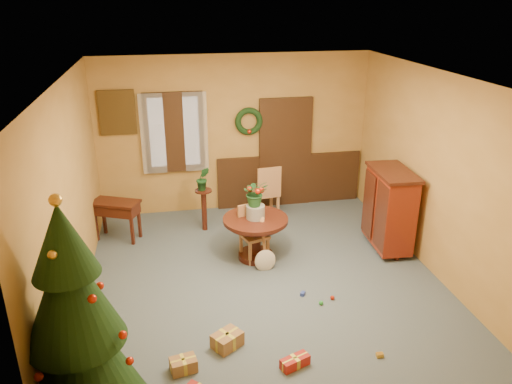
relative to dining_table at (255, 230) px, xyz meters
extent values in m
plane|color=#3C4957|center=(0.00, -0.69, -0.48)|extent=(5.50, 5.50, 0.00)
plane|color=silver|center=(0.00, -0.69, 2.42)|extent=(5.50, 5.50, 0.00)
plane|color=olive|center=(0.00, 2.06, 0.97)|extent=(5.00, 0.00, 5.00)
plane|color=olive|center=(0.00, -3.44, 0.97)|extent=(5.00, 0.00, 5.00)
plane|color=olive|center=(-2.50, -0.69, 0.97)|extent=(0.00, 5.50, 5.50)
plane|color=olive|center=(2.50, -0.69, 0.97)|extent=(0.00, 5.50, 5.50)
cube|color=black|center=(1.05, 2.02, 0.02)|extent=(2.80, 0.06, 1.00)
cube|color=black|center=(0.95, 2.01, 0.57)|extent=(1.00, 0.08, 2.10)
cube|color=white|center=(0.95, 2.04, 0.52)|extent=(0.80, 0.03, 1.90)
cube|color=black|center=(-1.10, 2.01, 1.07)|extent=(1.05, 0.08, 1.45)
cube|color=white|center=(-1.10, 2.04, 1.07)|extent=(0.88, 0.03, 1.25)
cube|color=white|center=(-1.48, 1.96, 1.07)|extent=(0.42, 0.02, 1.45)
cube|color=white|center=(-0.72, 1.96, 1.07)|extent=(0.42, 0.02, 1.45)
torus|color=black|center=(0.25, 1.98, 1.22)|extent=(0.51, 0.11, 0.51)
cube|color=#4C3819|center=(-2.05, 2.02, 1.47)|extent=(0.62, 0.05, 0.78)
cube|color=gray|center=(-2.05, 2.05, 1.47)|extent=(0.48, 0.02, 0.62)
cylinder|color=black|center=(0.00, 0.00, 0.18)|extent=(1.00, 1.00, 0.05)
cylinder|color=black|center=(0.00, 0.00, 0.13)|extent=(0.89, 0.89, 0.04)
cylinder|color=black|center=(0.00, 0.00, -0.14)|extent=(0.16, 0.16, 0.55)
cylinder|color=black|center=(0.00, 0.00, -0.44)|extent=(0.54, 0.54, 0.09)
cylinder|color=slate|center=(0.00, 0.00, 0.31)|extent=(0.28, 0.28, 0.21)
imported|color=#1E4C23|center=(0.00, 0.00, 0.62)|extent=(0.37, 0.32, 0.42)
cube|color=#A97443|center=(-0.02, -0.03, -0.08)|extent=(0.47, 0.47, 0.05)
cube|color=#A97443|center=(-0.08, 0.14, 0.17)|extent=(0.37, 0.15, 0.45)
cube|color=#A97443|center=(0.08, 0.16, -0.29)|extent=(0.05, 0.05, 0.39)
cube|color=#A97443|center=(-0.22, 0.07, -0.29)|extent=(0.05, 0.05, 0.39)
cube|color=#A97443|center=(0.17, -0.13, -0.29)|extent=(0.05, 0.05, 0.39)
cube|color=#A97443|center=(-0.12, -0.22, -0.29)|extent=(0.05, 0.05, 0.39)
cube|color=#A97443|center=(0.48, 1.52, -0.01)|extent=(0.49, 0.49, 0.05)
cube|color=#A97443|center=(0.50, 1.33, 0.27)|extent=(0.44, 0.10, 0.52)
cube|color=#A97443|center=(0.32, 1.32, -0.26)|extent=(0.05, 0.05, 0.45)
cube|color=#A97443|center=(0.68, 1.37, -0.26)|extent=(0.05, 0.05, 0.45)
cube|color=#A97443|center=(0.28, 1.68, -0.26)|extent=(0.05, 0.05, 0.45)
cube|color=#A97443|center=(0.63, 1.72, -0.26)|extent=(0.05, 0.05, 0.45)
cylinder|color=black|center=(-0.69, 1.16, -0.12)|extent=(0.09, 0.09, 0.72)
cylinder|color=black|center=(-0.69, 1.16, 0.25)|extent=(0.29, 0.29, 0.03)
imported|color=#19471E|center=(-0.69, 1.16, 0.47)|extent=(0.24, 0.20, 0.42)
cone|color=black|center=(-2.15, -2.96, 0.43)|extent=(1.18, 1.18, 1.39)
cone|color=black|center=(-2.15, -2.96, 1.07)|extent=(0.86, 0.86, 1.02)
cone|color=black|center=(-2.15, -2.96, 1.55)|extent=(0.56, 0.56, 0.64)
sphere|color=gold|center=(-2.15, -2.96, 1.90)|extent=(0.11, 0.11, 0.11)
cube|color=black|center=(-2.15, 1.08, 0.18)|extent=(0.86, 0.66, 0.05)
cube|color=black|center=(-2.15, 1.08, 0.06)|extent=(0.80, 0.61, 0.16)
cube|color=black|center=(-2.47, 1.08, -0.16)|extent=(0.15, 0.27, 0.63)
cube|color=black|center=(-1.82, 1.08, -0.16)|extent=(0.15, 0.27, 0.63)
cube|color=#511509|center=(2.15, -0.07, 0.21)|extent=(0.54, 1.00, 1.22)
cube|color=black|center=(2.15, -0.07, 0.83)|extent=(0.60, 1.07, 0.05)
cylinder|color=black|center=(2.15, -0.48, -0.44)|extent=(0.07, 0.07, 0.09)
cylinder|color=black|center=(2.15, 0.34, -0.44)|extent=(0.07, 0.07, 0.09)
cube|color=brown|center=(-0.72, -2.01, -0.39)|extent=(0.41, 0.39, 0.18)
cube|color=gold|center=(-0.72, -2.01, -0.39)|extent=(0.30, 0.22, 0.18)
cube|color=gold|center=(-0.72, -2.01, -0.39)|extent=(0.18, 0.23, 0.18)
cube|color=brown|center=(-1.25, -2.32, -0.41)|extent=(0.32, 0.25, 0.15)
cube|color=gold|center=(-1.25, -2.32, -0.41)|extent=(0.29, 0.08, 0.15)
cube|color=gold|center=(-1.25, -2.32, -0.41)|extent=(0.08, 0.20, 0.15)
cube|color=maroon|center=(-0.02, -2.49, -0.42)|extent=(0.36, 0.25, 0.12)
cube|color=gold|center=(-0.02, -2.49, -0.42)|extent=(0.32, 0.14, 0.12)
cube|color=gold|center=(-0.02, -2.49, -0.42)|extent=(0.10, 0.15, 0.12)
cube|color=#223696|center=(0.45, -1.15, -0.46)|extent=(0.09, 0.09, 0.05)
sphere|color=green|center=(0.62, -1.41, -0.45)|extent=(0.06, 0.06, 0.06)
cube|color=gold|center=(-0.07, -2.46, -0.46)|extent=(0.07, 0.09, 0.05)
sphere|color=#AE200B|center=(0.81, -1.33, -0.45)|extent=(0.06, 0.06, 0.06)
cube|color=gold|center=(0.97, -2.52, -0.46)|extent=(0.08, 0.05, 0.05)
camera|label=1|loc=(-1.28, -6.77, 3.40)|focal=35.00mm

